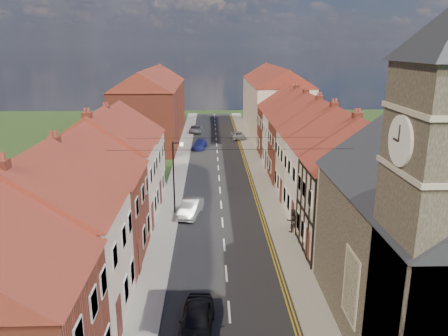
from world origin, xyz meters
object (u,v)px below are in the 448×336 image
(car_far, at_px, (200,145))
(pedestrian_right, at_px, (292,220))
(car_near, at_px, (197,320))
(car_mid, at_px, (191,208))
(car_distant_b, at_px, (238,135))
(lamppost, at_px, (175,173))
(church, at_px, (446,226))
(car_distant, at_px, (196,129))

(car_far, xyz_separation_m, pedestrian_right, (7.42, -27.85, 0.44))
(car_near, distance_m, car_mid, 15.25)
(car_distant_b, bearing_deg, lamppost, 73.39)
(lamppost, relative_size, pedestrian_right, 3.36)
(church, height_order, pedestrian_right, church)
(church, relative_size, car_near, 3.85)
(car_near, distance_m, car_distant_b, 45.85)
(car_near, relative_size, car_far, 1.00)
(car_distant_b, bearing_deg, car_far, 45.42)
(church, relative_size, lamppost, 2.53)
(car_distant, bearing_deg, car_far, -82.30)
(church, distance_m, pedestrian_right, 14.08)
(car_near, height_order, car_distant, car_near)
(lamppost, height_order, car_far, lamppost)
(car_mid, xyz_separation_m, car_distant, (-0.65, 35.40, -0.08))
(lamppost, relative_size, car_near, 1.52)
(car_near, relative_size, pedestrian_right, 2.21)
(car_near, xyz_separation_m, car_distant, (-1.55, 50.62, -0.10))
(church, xyz_separation_m, car_mid, (-11.91, 16.31, -5.22))
(church, distance_m, car_near, 12.23)
(car_mid, distance_m, car_far, 24.05)
(church, relative_size, car_mid, 3.84)
(lamppost, height_order, pedestrian_right, lamppost)
(car_far, height_order, car_distant, car_far)
(car_distant, bearing_deg, car_near, -85.00)
(car_near, xyz_separation_m, car_far, (-0.66, 39.27, -0.10))
(lamppost, distance_m, pedestrian_right, 10.16)
(car_far, distance_m, car_distant_b, 8.39)
(car_distant, xyz_separation_m, car_distant_b, (6.40, -5.03, -0.00))
(pedestrian_right, bearing_deg, lamppost, -35.90)
(church, height_order, car_distant_b, church)
(church, xyz_separation_m, lamppost, (-13.17, 16.68, -2.34))
(car_near, bearing_deg, pedestrian_right, 63.33)
(car_near, relative_size, car_mid, 1.00)
(lamppost, relative_size, car_distant_b, 1.47)
(car_near, bearing_deg, car_mid, 97.31)
(car_near, relative_size, car_distant_b, 0.97)
(car_mid, xyz_separation_m, car_far, (0.24, 24.04, -0.08))
(car_far, bearing_deg, car_distant, 104.45)
(car_near, distance_m, car_distant, 50.64)
(car_distant, distance_m, pedestrian_right, 40.07)
(car_far, xyz_separation_m, car_distant_b, (5.52, 6.32, -0.01))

